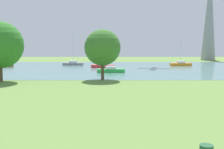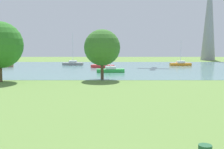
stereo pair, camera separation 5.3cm
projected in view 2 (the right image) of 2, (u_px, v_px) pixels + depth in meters
The scene contains 10 objects.
ground_plane at pixel (116, 90), 30.63m from camera, with size 160.00×160.00×0.00m, color olive.
water_surface at pixel (115, 68), 58.47m from camera, with size 140.00×40.00×0.02m, color slate.
sailboat_gray at pixel (74, 63), 66.31m from camera, with size 4.89×1.83×7.56m.
sailboat_brown at pixel (3, 65), 60.73m from camera, with size 5.02×2.63×7.31m.
sailboat_green at pixel (112, 70), 49.20m from camera, with size 4.91×1.89×7.09m.
sailboat_orange at pixel (182, 64), 64.60m from camera, with size 4.89×1.80×5.78m.
sailboat_red at pixel (104, 66), 59.03m from camera, with size 5.03×2.75×7.97m.
tree_east_far at pixel (1, 45), 36.64m from camera, with size 6.17×6.17×7.94m.
tree_west_near at pixel (103, 48), 39.04m from camera, with size 5.07×5.07×7.02m.
electricity_pylon at pixel (211, 14), 86.57m from camera, with size 6.40×4.40×28.42m.
Camera 2 is at (-0.35, -8.28, 4.94)m, focal length 44.96 mm.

